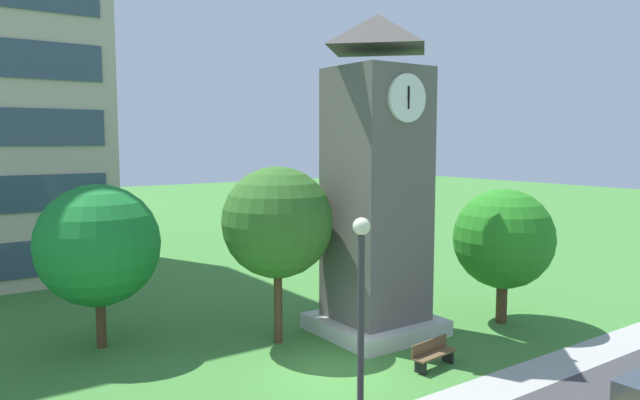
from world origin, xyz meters
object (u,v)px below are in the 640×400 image
(street_lamp, at_px, (361,325))
(tree_near_tower, at_px, (277,222))
(tree_streetside, at_px, (98,245))
(tree_by_building, at_px, (504,239))
(park_bench, at_px, (433,354))
(clock_tower, at_px, (376,192))

(street_lamp, bearing_deg, tree_near_tower, 69.12)
(tree_streetside, distance_m, tree_by_building, 15.44)
(park_bench, relative_size, tree_streetside, 0.32)
(street_lamp, bearing_deg, clock_tower, 47.88)
(clock_tower, relative_size, tree_streetside, 2.04)
(street_lamp, distance_m, tree_near_tower, 9.65)
(tree_near_tower, bearing_deg, tree_by_building, -20.10)
(street_lamp, height_order, tree_near_tower, tree_near_tower)
(park_bench, xyz_separation_m, tree_by_building, (5.77, 1.80, 2.97))
(street_lamp, height_order, tree_by_building, street_lamp)
(clock_tower, height_order, street_lamp, clock_tower)
(tree_by_building, bearing_deg, clock_tower, 157.99)
(street_lamp, height_order, tree_streetside, tree_streetside)
(tree_streetside, bearing_deg, tree_by_building, -24.22)
(tree_near_tower, bearing_deg, park_bench, -59.91)
(tree_streetside, xyz_separation_m, tree_by_building, (14.08, -6.33, -0.26))
(park_bench, bearing_deg, tree_streetside, 135.63)
(clock_tower, distance_m, street_lamp, 10.72)
(park_bench, height_order, tree_streetside, tree_streetside)
(tree_near_tower, xyz_separation_m, tree_by_building, (8.64, -3.16, -0.99))
(clock_tower, bearing_deg, tree_near_tower, 162.58)
(park_bench, distance_m, tree_near_tower, 6.97)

